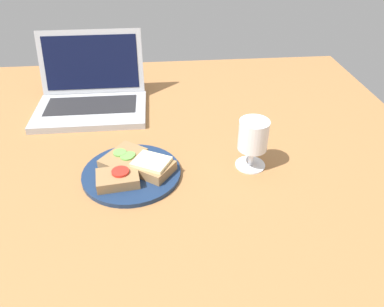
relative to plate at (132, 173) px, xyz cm
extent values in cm
cube|color=#9E6B3D|center=(9.90, 3.95, -2.06)|extent=(140.00, 140.00, 3.00)
cylinder|color=navy|center=(0.00, 0.00, 0.00)|extent=(23.57, 23.57, 1.12)
cube|color=#937047|center=(4.93, -0.44, 1.79)|extent=(12.15, 11.76, 2.45)
cube|color=#F4EAB7|center=(4.93, -0.44, 3.42)|extent=(10.16, 9.55, 0.83)
cube|color=#937047|center=(-2.09, 4.49, 1.53)|extent=(12.34, 13.04, 1.93)
cylinder|color=#6BB74C|center=(-2.89, 5.07, 2.72)|extent=(3.21, 3.21, 0.45)
cylinder|color=#6BB74C|center=(-1.01, 3.41, 2.69)|extent=(3.38, 3.38, 0.40)
cylinder|color=#6BB74C|center=(-0.37, 4.06, 2.68)|extent=(2.74, 2.74, 0.37)
cube|color=#937047|center=(-2.84, -4.05, 1.79)|extent=(10.33, 8.00, 2.45)
cylinder|color=red|center=(-2.14, -3.47, 3.30)|extent=(4.00, 4.00, 0.56)
cylinder|color=white|center=(29.27, 1.16, -0.36)|extent=(7.41, 7.41, 0.40)
cylinder|color=white|center=(29.27, 1.16, 2.27)|extent=(1.16, 1.16, 4.86)
cylinder|color=white|center=(29.27, 1.16, 8.42)|extent=(7.18, 7.18, 7.45)
cylinder|color=white|center=(29.27, 1.16, 7.80)|extent=(6.60, 6.60, 6.21)
cube|color=#ADAFB5|center=(-13.58, 32.11, 0.40)|extent=(33.38, 21.64, 1.93)
cube|color=#232326|center=(-13.58, 34.06, 1.44)|extent=(27.37, 11.90, 0.16)
cube|color=#ADAFB5|center=(-13.58, 45.59, 10.96)|extent=(32.71, 6.07, 19.41)
cube|color=black|center=(-13.58, 45.09, 10.96)|extent=(29.37, 4.61, 16.17)
camera|label=1|loc=(7.80, -72.16, 55.12)|focal=35.00mm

